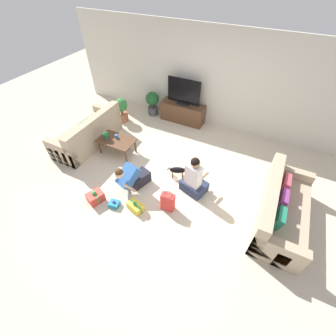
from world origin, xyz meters
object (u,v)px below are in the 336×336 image
potted_plant_back_left (152,102)px  sofa_left (88,134)px  mug (116,136)px  tabletop_plant (106,135)px  tv (184,93)px  person_kneeling (132,177)px  sofa_right (280,210)px  potted_plant_corner_left (121,109)px  coffee_table (116,141)px  dog (180,170)px  gift_bag_a (168,202)px  gift_box_a (135,207)px  person_sitting (194,179)px  gift_box_b (96,197)px  tv_console (183,113)px  gift_box_c (114,204)px

potted_plant_back_left → sofa_left: bearing=-111.1°
mug → tabletop_plant: 0.25m
tv → person_kneeling: (0.12, -2.94, -0.58)m
sofa_right → potted_plant_back_left: 4.69m
sofa_left → potted_plant_corner_left: bearing=173.7°
coffee_table → dog: coffee_table is taller
gift_bag_a → tabletop_plant: size_ratio=2.01×
potted_plant_corner_left → mug: 1.45m
tv → gift_box_a: 3.55m
person_sitting → gift_box_b: person_sitting is taller
gift_box_a → gift_box_b: size_ratio=0.96×
mug → tabletop_plant: bearing=-139.4°
person_sitting → gift_bag_a: (-0.28, -0.67, -0.14)m
person_sitting → tabletop_plant: 2.45m
sofa_left → tabletop_plant: size_ratio=8.77×
tv → gift_bag_a: 3.35m
potted_plant_corner_left → person_kneeling: (1.77, -2.15, -0.06)m
tabletop_plant → potted_plant_corner_left: bearing=111.3°
sofa_right → gift_box_a: sofa_right is taller
coffee_table → dog: (1.78, -0.09, -0.15)m
sofa_left → gift_box_b: size_ratio=5.02×
tv → potted_plant_corner_left: tv is taller
tv_console → tabletop_plant: (-1.10, -2.19, 0.25)m
coffee_table → gift_bag_a: size_ratio=2.07×
sofa_left → gift_bag_a: size_ratio=4.36×
potted_plant_corner_left → gift_box_b: 3.10m
person_sitting → gift_box_b: 2.09m
potted_plant_back_left → gift_bag_a: 3.69m
tv → gift_box_a: tv is taller
potted_plant_back_left → gift_bag_a: potted_plant_back_left is taller
coffee_table → mug: size_ratio=7.73×
potted_plant_corner_left → gift_box_a: (2.12, -2.64, -0.30)m
tv → tabletop_plant: 2.48m
coffee_table → gift_box_a: (1.36, -1.32, -0.28)m
coffee_table → gift_box_a: bearing=-44.0°
potted_plant_corner_left → person_sitting: (2.98, -1.65, -0.03)m
tabletop_plant → coffee_table: bearing=21.4°
gift_box_a → potted_plant_corner_left: bearing=128.8°
person_kneeling → person_sitting: (1.22, 0.50, 0.02)m
person_sitting → sofa_right: bearing=-162.2°
tv_console → gift_box_c: size_ratio=5.58×
coffee_table → tv_console: tv_console is taller
gift_box_c → gift_bag_a: gift_bag_a is taller
tv_console → gift_box_c: 3.55m
sofa_left → person_kneeling: (1.91, -0.83, 0.03)m
dog → gift_box_a: size_ratio=1.34×
tv_console → gift_box_a: (0.47, -3.42, -0.20)m
tv → person_kneeling: bearing=-87.8°
tabletop_plant → dog: bearing=-0.1°
sofa_left → tv: (1.80, 2.11, 0.61)m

